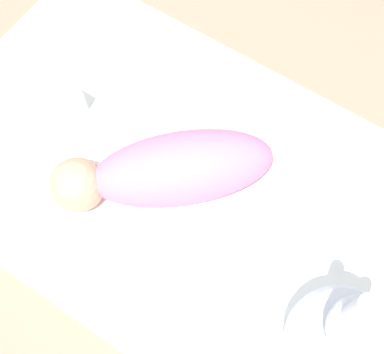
{
  "coord_description": "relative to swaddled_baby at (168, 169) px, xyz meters",
  "views": [
    {
      "loc": [
        0.25,
        -0.41,
        1.31
      ],
      "look_at": [
        -0.02,
        0.0,
        0.21
      ],
      "focal_mm": 50.0,
      "sensor_mm": 36.0,
      "label": 1
    }
  ],
  "objects": [
    {
      "name": "ground_plane",
      "position": [
        0.07,
        0.02,
        -0.23
      ],
      "size": [
        12.0,
        12.0,
        0.0
      ],
      "primitive_type": "plane",
      "color": "#7A6B56"
    },
    {
      "name": "bed_mattress",
      "position": [
        0.07,
        0.02,
        -0.15
      ],
      "size": [
        1.37,
        0.77,
        0.16
      ],
      "color": "white",
      "rests_on": "ground_plane"
    },
    {
      "name": "swaddled_baby",
      "position": [
        0.0,
        0.0,
        0.0
      ],
      "size": [
        0.44,
        0.43,
        0.15
      ],
      "rotation": [
        0.0,
        0.0,
        3.9
      ],
      "color": "pink",
      "rests_on": "bed_mattress"
    },
    {
      "name": "bunny_plush",
      "position": [
        0.48,
        -0.13,
        0.06
      ],
      "size": [
        0.21,
        0.21,
        0.39
      ],
      "color": "silver",
      "rests_on": "bed_mattress"
    },
    {
      "name": "burp_cloth",
      "position": [
        -0.19,
        -0.13,
        -0.06
      ],
      "size": [
        0.23,
        0.16,
        0.02
      ],
      "color": "white",
      "rests_on": "bed_mattress"
    }
  ]
}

